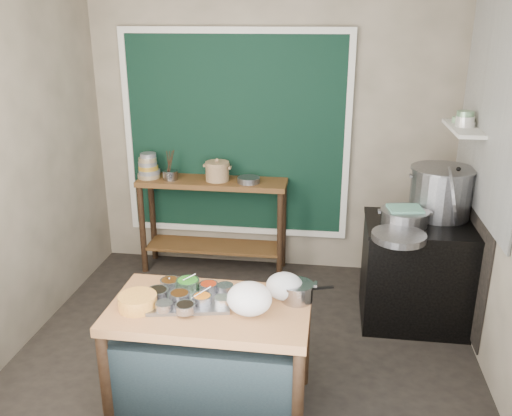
# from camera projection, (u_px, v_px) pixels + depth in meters

# --- Properties ---
(floor) EXTENTS (3.50, 3.00, 0.02)m
(floor) POSITION_uv_depth(u_px,v_px,m) (249.00, 344.00, 4.31)
(floor) COLOR black
(floor) RESTS_ON ground
(back_wall) EXTENTS (3.50, 0.02, 2.80)m
(back_wall) POSITION_uv_depth(u_px,v_px,m) (272.00, 131.00, 5.25)
(back_wall) COLOR gray
(back_wall) RESTS_ON floor
(left_wall) EXTENTS (0.02, 3.00, 2.80)m
(left_wall) POSITION_uv_depth(u_px,v_px,m) (17.00, 164.00, 4.07)
(left_wall) COLOR gray
(left_wall) RESTS_ON floor
(right_wall) EXTENTS (0.02, 3.00, 2.80)m
(right_wall) POSITION_uv_depth(u_px,v_px,m) (508.00, 184.00, 3.61)
(right_wall) COLOR gray
(right_wall) RESTS_ON floor
(curtain_panel) EXTENTS (2.10, 0.02, 1.90)m
(curtain_panel) POSITION_uv_depth(u_px,v_px,m) (235.00, 136.00, 5.27)
(curtain_panel) COLOR black
(curtain_panel) RESTS_ON back_wall
(curtain_frame) EXTENTS (2.22, 0.03, 2.02)m
(curtain_frame) POSITION_uv_depth(u_px,v_px,m) (235.00, 136.00, 5.26)
(curtain_frame) COLOR beige
(curtain_frame) RESTS_ON back_wall
(tile_panel) EXTENTS (0.02, 1.70, 1.70)m
(tile_panel) POSITION_uv_depth(u_px,v_px,m) (492.00, 103.00, 3.97)
(tile_panel) COLOR #B2B2AA
(tile_panel) RESTS_ON right_wall
(soot_patch) EXTENTS (0.01, 1.30, 1.30)m
(soot_patch) POSITION_uv_depth(u_px,v_px,m) (469.00, 242.00, 4.45)
(soot_patch) COLOR black
(soot_patch) RESTS_ON right_wall
(wall_shelf) EXTENTS (0.22, 0.70, 0.03)m
(wall_shelf) POSITION_uv_depth(u_px,v_px,m) (464.00, 128.00, 4.35)
(wall_shelf) COLOR beige
(wall_shelf) RESTS_ON right_wall
(prep_table) EXTENTS (1.25, 0.73, 0.75)m
(prep_table) POSITION_uv_depth(u_px,v_px,m) (211.00, 357.00, 3.50)
(prep_table) COLOR #966336
(prep_table) RESTS_ON floor
(back_counter) EXTENTS (1.45, 0.40, 0.95)m
(back_counter) POSITION_uv_depth(u_px,v_px,m) (214.00, 225.00, 5.42)
(back_counter) COLOR #543518
(back_counter) RESTS_ON floor
(stove_block) EXTENTS (0.90, 0.68, 0.85)m
(stove_block) POSITION_uv_depth(u_px,v_px,m) (419.00, 274.00, 4.50)
(stove_block) COLOR black
(stove_block) RESTS_ON floor
(stove_top) EXTENTS (0.92, 0.69, 0.03)m
(stove_top) POSITION_uv_depth(u_px,v_px,m) (424.00, 225.00, 4.35)
(stove_top) COLOR black
(stove_top) RESTS_ON stove_block
(condiment_tray) EXTENTS (0.57, 0.45, 0.02)m
(condiment_tray) POSITION_uv_depth(u_px,v_px,m) (190.00, 300.00, 3.43)
(condiment_tray) COLOR gray
(condiment_tray) RESTS_ON prep_table
(condiment_bowls) EXTENTS (0.54, 0.43, 0.06)m
(condiment_bowls) POSITION_uv_depth(u_px,v_px,m) (187.00, 293.00, 3.43)
(condiment_bowls) COLOR gray
(condiment_bowls) RESTS_ON condiment_tray
(yellow_basin) EXTENTS (0.31, 0.31, 0.09)m
(yellow_basin) POSITION_uv_depth(u_px,v_px,m) (138.00, 302.00, 3.33)
(yellow_basin) COLOR gold
(yellow_basin) RESTS_ON prep_table
(saucepan) EXTENTS (0.27, 0.27, 0.12)m
(saucepan) POSITION_uv_depth(u_px,v_px,m) (297.00, 292.00, 3.42)
(saucepan) COLOR gray
(saucepan) RESTS_ON prep_table
(plastic_bag_a) EXTENTS (0.34, 0.31, 0.21)m
(plastic_bag_a) POSITION_uv_depth(u_px,v_px,m) (249.00, 299.00, 3.25)
(plastic_bag_a) COLOR white
(plastic_bag_a) RESTS_ON prep_table
(plastic_bag_b) EXTENTS (0.29, 0.27, 0.18)m
(plastic_bag_b) POSITION_uv_depth(u_px,v_px,m) (284.00, 286.00, 3.43)
(plastic_bag_b) COLOR white
(plastic_bag_b) RESTS_ON prep_table
(bowl_stack) EXTENTS (0.22, 0.22, 0.25)m
(bowl_stack) POSITION_uv_depth(u_px,v_px,m) (149.00, 167.00, 5.29)
(bowl_stack) COLOR tan
(bowl_stack) RESTS_ON back_counter
(utensil_cup) EXTENTS (0.19, 0.19, 0.09)m
(utensil_cup) POSITION_uv_depth(u_px,v_px,m) (171.00, 175.00, 5.25)
(utensil_cup) COLOR gray
(utensil_cup) RESTS_ON back_counter
(ceramic_crock) EXTENTS (0.29, 0.29, 0.16)m
(ceramic_crock) POSITION_uv_depth(u_px,v_px,m) (217.00, 172.00, 5.21)
(ceramic_crock) COLOR #997653
(ceramic_crock) RESTS_ON back_counter
(wide_bowl) EXTENTS (0.28, 0.28, 0.05)m
(wide_bowl) POSITION_uv_depth(u_px,v_px,m) (249.00, 180.00, 5.16)
(wide_bowl) COLOR gray
(wide_bowl) RESTS_ON back_counter
(stock_pot) EXTENTS (0.62, 0.62, 0.41)m
(stock_pot) POSITION_uv_depth(u_px,v_px,m) (441.00, 192.00, 4.45)
(stock_pot) COLOR gray
(stock_pot) RESTS_ON stove_top
(pot_lid) EXTENTS (0.18, 0.48, 0.46)m
(pot_lid) POSITION_uv_depth(u_px,v_px,m) (452.00, 196.00, 4.29)
(pot_lid) COLOR gray
(pot_lid) RESTS_ON stove_top
(steamer) EXTENTS (0.41, 0.41, 0.13)m
(steamer) POSITION_uv_depth(u_px,v_px,m) (404.00, 217.00, 4.30)
(steamer) COLOR gray
(steamer) RESTS_ON stove_top
(green_cloth) EXTENTS (0.29, 0.24, 0.02)m
(green_cloth) POSITION_uv_depth(u_px,v_px,m) (405.00, 209.00, 4.28)
(green_cloth) COLOR #69A889
(green_cloth) RESTS_ON steamer
(shallow_pan) EXTENTS (0.53, 0.53, 0.05)m
(shallow_pan) POSITION_uv_depth(u_px,v_px,m) (399.00, 237.00, 4.02)
(shallow_pan) COLOR gray
(shallow_pan) RESTS_ON stove_top
(shelf_bowl_stack) EXTENTS (0.16, 0.16, 0.12)m
(shelf_bowl_stack) POSITION_uv_depth(u_px,v_px,m) (465.00, 119.00, 4.33)
(shelf_bowl_stack) COLOR silver
(shelf_bowl_stack) RESTS_ON wall_shelf
(shelf_bowl_green) EXTENTS (0.16, 0.16, 0.05)m
(shelf_bowl_green) POSITION_uv_depth(u_px,v_px,m) (460.00, 120.00, 4.50)
(shelf_bowl_green) COLOR gray
(shelf_bowl_green) RESTS_ON wall_shelf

